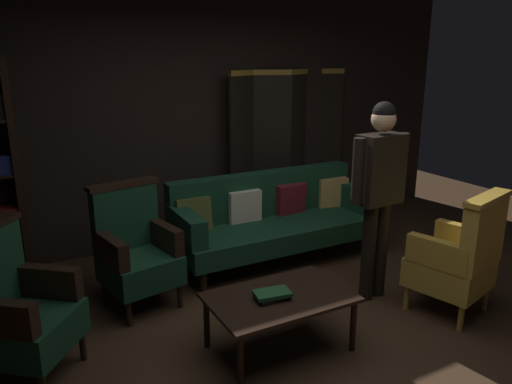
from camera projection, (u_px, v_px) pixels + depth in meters
ground_plane at (307, 339)px, 3.64m from camera, size 10.00×10.00×0.00m
back_wall at (185, 117)px, 5.33m from camera, size 7.20×0.10×2.80m
folding_screen at (286, 147)px, 5.91m from camera, size 1.69×0.34×1.90m
velvet_couch at (273, 216)px, 5.00m from camera, size 2.12×0.78×0.88m
coffee_table at (280, 302)px, 3.42m from camera, size 1.00×0.64×0.42m
armchair_gilt_accent at (459, 257)px, 3.89m from camera, size 0.71×0.71×1.04m
armchair_wing_left at (136, 250)px, 4.04m from camera, size 0.68×0.68×1.04m
armchair_wing_right at (15, 309)px, 3.10m from camera, size 0.81×0.81×1.04m
standing_figure at (379, 184)px, 4.02m from camera, size 0.59×0.24×1.70m
book_black_cloth at (272, 297)px, 3.36m from camera, size 0.23×0.14×0.03m
book_green_cloth at (272, 293)px, 3.36m from camera, size 0.27×0.19×0.03m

